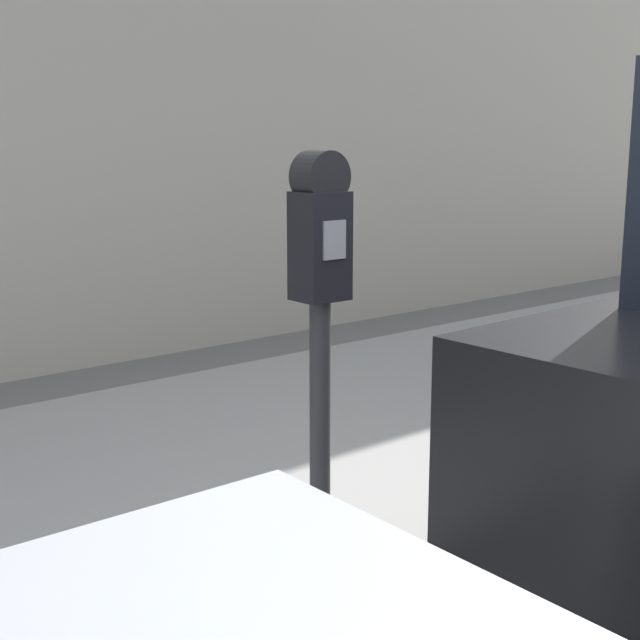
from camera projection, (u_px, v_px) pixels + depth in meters
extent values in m
cube|color=#9E9B96|center=(260.00, 456.00, 4.49)|extent=(24.00, 2.80, 0.12)
cylinder|color=#2D2D30|center=(320.00, 432.00, 3.19)|extent=(0.08, 0.08, 0.97)
cube|color=black|center=(320.00, 246.00, 3.05)|extent=(0.17, 0.15, 0.37)
cube|color=gray|center=(335.00, 240.00, 2.99)|extent=(0.10, 0.01, 0.13)
cylinder|color=black|center=(320.00, 177.00, 3.00)|extent=(0.18, 0.12, 0.18)
cylinder|color=black|center=(623.00, 527.00, 3.03)|extent=(0.70, 0.25, 0.69)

